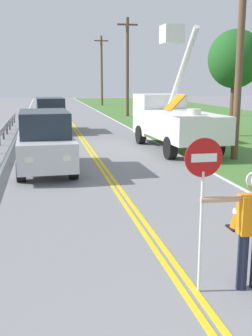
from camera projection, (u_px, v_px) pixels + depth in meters
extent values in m
cube|color=yellow|center=(83.00, 142.00, 21.24)|extent=(0.11, 110.00, 0.01)
cube|color=yellow|center=(86.00, 142.00, 21.28)|extent=(0.11, 110.00, 0.01)
cube|color=silver|center=(152.00, 140.00, 21.96)|extent=(0.12, 110.00, 0.01)
cube|color=silver|center=(13.00, 144.00, 20.57)|extent=(0.12, 110.00, 0.01)
cylinder|color=#1E2338|center=(242.00, 262.00, 6.18)|extent=(0.16, 0.16, 0.88)
cylinder|color=tan|center=(221.00, 199.00, 5.92)|extent=(0.60, 0.13, 0.09)
cylinder|color=silver|center=(201.00, 233.00, 5.99)|extent=(0.04, 0.04, 1.85)
cylinder|color=#B71414|center=(204.00, 158.00, 5.76)|extent=(0.56, 0.03, 0.56)
cube|color=white|center=(204.00, 158.00, 5.74)|extent=(0.38, 0.01, 0.12)
cube|color=white|center=(185.00, 126.00, 17.61)|extent=(2.52, 4.70, 1.10)
cube|color=white|center=(159.00, 114.00, 20.83)|extent=(2.30, 2.20, 2.00)
cube|color=#1E2833|center=(153.00, 107.00, 21.75)|extent=(1.98, 0.15, 0.90)
cylinder|color=silver|center=(194.00, 112.00, 16.60)|extent=(0.56, 0.56, 0.24)
cylinder|color=silver|center=(182.00, 69.00, 17.56)|extent=(0.38, 2.95, 3.32)
cube|color=white|center=(172.00, 34.00, 18.54)|extent=(0.94, 0.94, 0.80)
cube|color=orange|center=(175.00, 103.00, 15.39)|extent=(0.63, 0.83, 0.59)
cylinder|color=black|center=(141.00, 135.00, 20.60)|extent=(0.36, 0.93, 0.92)
cylinder|color=black|center=(179.00, 133.00, 21.10)|extent=(0.36, 0.93, 0.92)
cylinder|color=black|center=(170.00, 148.00, 16.54)|extent=(0.36, 0.93, 0.92)
cylinder|color=black|center=(217.00, 146.00, 17.03)|extent=(0.36, 0.93, 0.92)
cube|color=silver|center=(45.00, 148.00, 14.29)|extent=(1.97, 4.65, 0.92)
cube|color=#1E2833|center=(44.00, 123.00, 14.11)|extent=(1.70, 2.90, 0.84)
cube|color=#EAEACC|center=(67.00, 158.00, 12.23)|extent=(0.24, 0.07, 0.16)
cube|color=#EAEACC|center=(29.00, 160.00, 11.99)|extent=(0.24, 0.07, 0.16)
cylinder|color=black|center=(73.00, 169.00, 13.21)|extent=(0.30, 0.69, 0.68)
cylinder|color=black|center=(21.00, 171.00, 12.85)|extent=(0.30, 0.69, 0.68)
cylinder|color=black|center=(66.00, 154.00, 15.93)|extent=(0.30, 0.69, 0.68)
cylinder|color=black|center=(22.00, 155.00, 15.57)|extent=(0.30, 0.69, 0.68)
cube|color=black|center=(51.00, 119.00, 25.40)|extent=(1.99, 4.66, 0.92)
cube|color=#1E2833|center=(50.00, 105.00, 25.22)|extent=(1.71, 2.90, 0.84)
cube|color=#EAEACC|center=(63.00, 121.00, 23.35)|extent=(0.24, 0.07, 0.16)
cube|color=#EAEACC|center=(43.00, 122.00, 23.10)|extent=(0.24, 0.07, 0.16)
cylinder|color=black|center=(66.00, 129.00, 24.33)|extent=(0.30, 0.69, 0.68)
cylinder|color=black|center=(38.00, 129.00, 23.96)|extent=(0.30, 0.69, 0.68)
cylinder|color=black|center=(62.00, 124.00, 27.04)|extent=(0.30, 0.69, 0.68)
cylinder|color=black|center=(37.00, 124.00, 26.67)|extent=(0.30, 0.69, 0.68)
cylinder|color=brown|center=(239.00, 63.00, 15.88)|extent=(0.28, 0.28, 7.58)
cylinder|color=brown|center=(127.00, 68.00, 35.93)|extent=(0.28, 0.28, 8.44)
cube|color=brown|center=(127.00, 25.00, 35.18)|extent=(1.80, 0.14, 0.14)
cylinder|color=brown|center=(102.00, 71.00, 52.33)|extent=(0.28, 0.28, 8.65)
cube|color=brown|center=(101.00, 41.00, 51.56)|extent=(1.80, 0.14, 0.14)
cone|color=orange|center=(239.00, 213.00, 8.75)|extent=(0.36, 0.36, 0.70)
cylinder|color=white|center=(239.00, 211.00, 8.74)|extent=(0.25, 0.25, 0.08)
cube|color=black|center=(238.00, 228.00, 8.82)|extent=(0.40, 0.40, 0.03)
cube|color=#4C4C51|center=(3.00, 134.00, 22.22)|extent=(0.10, 0.10, 0.55)
cube|color=#4C4C51|center=(7.00, 129.00, 24.42)|extent=(0.10, 0.10, 0.55)
cube|color=#4C4C51|center=(10.00, 125.00, 26.61)|extent=(0.10, 0.10, 0.55)
cube|color=#4C4C51|center=(12.00, 122.00, 28.80)|extent=(0.10, 0.10, 0.55)
cube|color=#4C4C51|center=(14.00, 119.00, 30.99)|extent=(0.10, 0.10, 0.55)
cylinder|color=brown|center=(232.00, 110.00, 23.30)|extent=(0.32, 0.32, 3.00)
ellipsoid|color=#1E561E|center=(235.00, 59.00, 22.72)|extent=(3.00, 3.00, 3.20)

